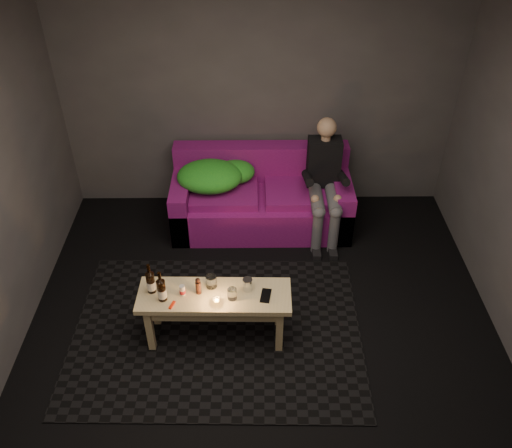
{
  "coord_description": "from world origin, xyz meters",
  "views": [
    {
      "loc": [
        -0.08,
        -2.8,
        3.56
      ],
      "look_at": [
        -0.04,
        1.15,
        0.47
      ],
      "focal_mm": 38.0,
      "sensor_mm": 36.0,
      "label": 1
    }
  ],
  "objects_px": {
    "sofa": "(261,199)",
    "person": "(325,179)",
    "coffee_table": "(215,302)",
    "steel_cup": "(248,284)",
    "beer_bottle_b": "(162,290)",
    "beer_bottle_a": "(151,282)"
  },
  "relations": [
    {
      "from": "person",
      "to": "beer_bottle_b",
      "type": "relative_size",
      "value": 4.3
    },
    {
      "from": "sofa",
      "to": "beer_bottle_b",
      "type": "height_order",
      "value": "sofa"
    },
    {
      "from": "coffee_table",
      "to": "beer_bottle_a",
      "type": "height_order",
      "value": "beer_bottle_a"
    },
    {
      "from": "steel_cup",
      "to": "beer_bottle_b",
      "type": "bearing_deg",
      "value": -171.36
    },
    {
      "from": "sofa",
      "to": "person",
      "type": "distance_m",
      "value": 0.72
    },
    {
      "from": "coffee_table",
      "to": "beer_bottle_a",
      "type": "xyz_separation_m",
      "value": [
        -0.49,
        0.04,
        0.19
      ]
    },
    {
      "from": "sofa",
      "to": "coffee_table",
      "type": "relative_size",
      "value": 1.48
    },
    {
      "from": "beer_bottle_a",
      "to": "steel_cup",
      "type": "height_order",
      "value": "beer_bottle_a"
    },
    {
      "from": "person",
      "to": "steel_cup",
      "type": "bearing_deg",
      "value": -118.52
    },
    {
      "from": "person",
      "to": "beer_bottle_a",
      "type": "bearing_deg",
      "value": -137.17
    },
    {
      "from": "person",
      "to": "coffee_table",
      "type": "relative_size",
      "value": 0.99
    },
    {
      "from": "coffee_table",
      "to": "sofa",
      "type": "bearing_deg",
      "value": 75.85
    },
    {
      "from": "coffee_table",
      "to": "beer_bottle_a",
      "type": "relative_size",
      "value": 4.4
    },
    {
      "from": "coffee_table",
      "to": "beer_bottle_b",
      "type": "bearing_deg",
      "value": -172.62
    },
    {
      "from": "sofa",
      "to": "beer_bottle_a",
      "type": "relative_size",
      "value": 6.53
    },
    {
      "from": "person",
      "to": "coffee_table",
      "type": "xyz_separation_m",
      "value": [
        -1.02,
        -1.44,
        -0.22
      ]
    },
    {
      "from": "sofa",
      "to": "person",
      "type": "xyz_separation_m",
      "value": [
        0.62,
        -0.15,
        0.34
      ]
    },
    {
      "from": "beer_bottle_b",
      "to": "steel_cup",
      "type": "relative_size",
      "value": 2.6
    },
    {
      "from": "sofa",
      "to": "beer_bottle_a",
      "type": "xyz_separation_m",
      "value": [
        -0.89,
        -1.55,
        0.32
      ]
    },
    {
      "from": "beer_bottle_b",
      "to": "steel_cup",
      "type": "xyz_separation_m",
      "value": [
        0.66,
        0.1,
        -0.05
      ]
    },
    {
      "from": "coffee_table",
      "to": "beer_bottle_a",
      "type": "bearing_deg",
      "value": 175.62
    },
    {
      "from": "coffee_table",
      "to": "steel_cup",
      "type": "xyz_separation_m",
      "value": [
        0.26,
        0.05,
        0.14
      ]
    }
  ]
}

